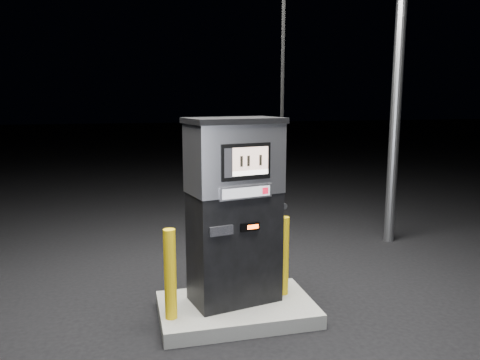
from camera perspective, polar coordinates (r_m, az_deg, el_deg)
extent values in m
plane|color=black|center=(5.13, -0.43, -16.24)|extent=(80.00, 80.00, 0.00)
cube|color=slate|center=(5.10, -0.43, -15.49)|extent=(1.60, 1.00, 0.15)
cylinder|color=gray|center=(7.65, 18.53, 9.33)|extent=(0.16, 0.16, 4.50)
cube|color=black|center=(4.93, -0.72, -8.13)|extent=(0.97, 0.69, 1.17)
cube|color=silver|center=(4.73, -0.74, 2.69)|extent=(1.00, 0.71, 0.70)
cube|color=black|center=(4.69, -0.75, 7.28)|extent=(1.04, 0.75, 0.06)
cube|color=black|center=(4.48, 0.73, 2.24)|extent=(0.52, 0.14, 0.35)
cube|color=tan|center=(4.49, 1.30, 2.61)|extent=(0.38, 0.08, 0.22)
cube|color=white|center=(4.50, 1.29, 0.90)|extent=(0.38, 0.08, 0.05)
cube|color=silver|center=(4.53, 0.72, -1.50)|extent=(0.55, 0.14, 0.13)
cube|color=#A2A5AA|center=(4.52, 0.81, -1.54)|extent=(0.50, 0.11, 0.10)
cube|color=red|center=(4.61, 3.10, -1.32)|extent=(0.06, 0.02, 0.07)
cube|color=black|center=(4.64, 1.21, -5.74)|extent=(0.20, 0.06, 0.08)
cube|color=#FF4C0C|center=(4.64, 1.59, -5.74)|extent=(0.12, 0.03, 0.04)
cube|color=black|center=(4.51, -2.28, -6.21)|extent=(0.24, 0.07, 0.09)
cube|color=black|center=(5.04, 4.33, -3.07)|extent=(0.13, 0.18, 0.23)
cylinder|color=gray|center=(5.07, 4.88, -3.00)|extent=(0.11, 0.21, 0.07)
cylinder|color=black|center=(4.91, 5.25, 14.88)|extent=(0.04, 0.04, 2.89)
cylinder|color=yellow|center=(4.62, -8.51, -11.30)|extent=(0.15, 0.15, 0.89)
cylinder|color=yellow|center=(5.15, 5.32, -9.18)|extent=(0.14, 0.14, 0.86)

